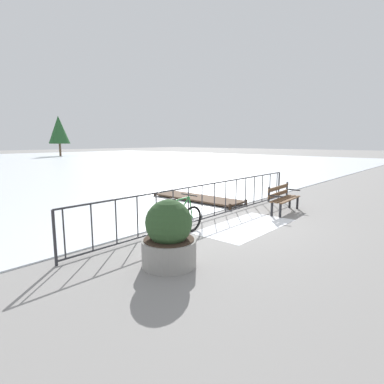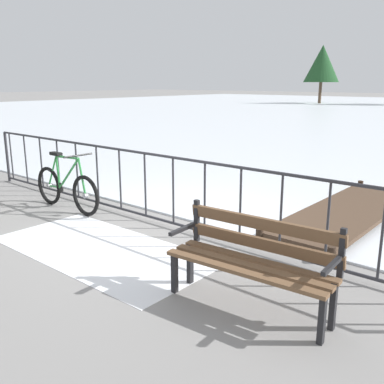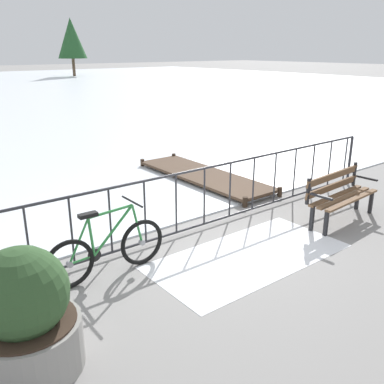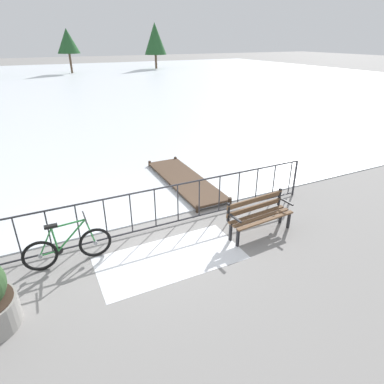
{
  "view_description": "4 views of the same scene",
  "coord_description": "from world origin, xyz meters",
  "views": [
    {
      "loc": [
        -6.95,
        -5.47,
        2.27
      ],
      "look_at": [
        -0.71,
        0.01,
        0.91
      ],
      "focal_mm": 29.18,
      "sensor_mm": 36.0,
      "label": 1
    },
    {
      "loc": [
        4.38,
        -4.42,
        2.09
      ],
      "look_at": [
        0.93,
        -0.34,
        0.72
      ],
      "focal_mm": 40.72,
      "sensor_mm": 36.0,
      "label": 2
    },
    {
      "loc": [
        -3.97,
        -5.12,
        2.88
      ],
      "look_at": [
        0.02,
        -0.01,
        0.7
      ],
      "focal_mm": 39.94,
      "sensor_mm": 36.0,
      "label": 3
    },
    {
      "loc": [
        -1.89,
        -6.35,
        4.16
      ],
      "look_at": [
        1.22,
        -0.04,
        0.8
      ],
      "focal_mm": 30.47,
      "sensor_mm": 36.0,
      "label": 4
    }
  ],
  "objects": [
    {
      "name": "ground_plane",
      "position": [
        0.0,
        0.0,
        0.0
      ],
      "size": [
        160.0,
        160.0,
        0.0
      ],
      "primitive_type": "plane",
      "color": "gray"
    },
    {
      "name": "snow_patch",
      "position": [
        0.15,
        -1.2,
        0.0
      ],
      "size": [
        3.0,
        1.46,
        0.01
      ],
      "primitive_type": "cube",
      "color": "white",
      "rests_on": "ground"
    },
    {
      "name": "railing_fence",
      "position": [
        0.0,
        0.0,
        0.56
      ],
      "size": [
        9.06,
        0.06,
        1.07
      ],
      "color": "#2D2D33",
      "rests_on": "ground"
    },
    {
      "name": "bicycle_near_railing",
      "position": [
        -1.73,
        -0.43,
        0.37
      ],
      "size": [
        1.71,
        0.52,
        0.97
      ],
      "color": "black",
      "rests_on": "ground"
    },
    {
      "name": "park_bench",
      "position": [
        2.38,
        -1.16,
        0.51
      ],
      "size": [
        1.63,
        0.59,
        0.89
      ],
      "color": "brown",
      "rests_on": "ground"
    },
    {
      "name": "planter_with_shrub",
      "position": [
        -3.12,
        -1.55,
        0.56
      ],
      "size": [
        1.0,
        1.0,
        1.24
      ],
      "color": "gray",
      "rests_on": "ground"
    },
    {
      "name": "wooden_dock",
      "position": [
        2.05,
        2.16,
        0.12
      ],
      "size": [
        1.1,
        3.82,
        0.2
      ],
      "color": "#4C3828",
      "rests_on": "ground"
    },
    {
      "name": "tree_centre",
      "position": [
        15.73,
        41.08,
        3.94
      ],
      "size": [
        3.07,
        3.07,
        6.02
      ],
      "color": "brown",
      "rests_on": "ground"
    }
  ]
}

